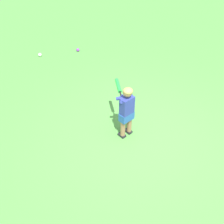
{
  "coord_description": "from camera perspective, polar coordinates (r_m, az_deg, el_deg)",
  "views": [
    {
      "loc": [
        -3.71,
        -1.24,
        3.79
      ],
      "look_at": [
        -0.01,
        0.67,
        0.45
      ],
      "focal_mm": 45.69,
      "sensor_mm": 36.0,
      "label": 1
    }
  ],
  "objects": [
    {
      "name": "play_ball_center_lawn",
      "position": [
        8.48,
        -6.85,
        12.25
      ],
      "size": [
        0.09,
        0.09,
        0.09
      ],
      "primitive_type": "sphere",
      "color": "purple",
      "rests_on": "ground"
    },
    {
      "name": "child_batter",
      "position": [
        5.13,
        2.84,
        0.98
      ],
      "size": [
        0.63,
        0.59,
        1.08
      ],
      "color": "#232328",
      "rests_on": "ground"
    },
    {
      "name": "play_ball_midfield",
      "position": [
        8.39,
        -14.23,
        11.05
      ],
      "size": [
        0.1,
        0.1,
        0.1
      ],
      "primitive_type": "sphere",
      "color": "white",
      "rests_on": "ground"
    },
    {
      "name": "ground_plane",
      "position": [
        5.44,
        6.31,
        -5.68
      ],
      "size": [
        40.0,
        40.0,
        0.0
      ],
      "primitive_type": "plane",
      "color": "#519942"
    }
  ]
}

